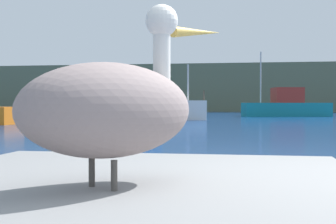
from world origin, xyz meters
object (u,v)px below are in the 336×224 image
Objects in this scene: fishing_boat_teal at (286,106)px; fishing_boat_white at (159,106)px; mooring_buoy at (55,131)px; pelican at (113,107)px.

fishing_boat_white is (-9.35, -10.27, 0.06)m from fishing_boat_teal.
fishing_boat_teal is 15.29× the size of mooring_buoy.
pelican is at bearing -88.99° from fishing_boat_white.
fishing_boat_teal is (3.60, 41.50, -0.29)m from pelican.
fishing_boat_white is (-5.75, 31.23, -0.23)m from pelican.
fishing_boat_teal reaches higher than pelican.
fishing_boat_teal is 29.77m from mooring_buoy.
fishing_boat_teal is at bearing 38.26° from fishing_boat_white.
fishing_boat_white is at bearing 44.85° from pelican.
mooring_buoy is (-5.87, 13.28, -0.94)m from pelican.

